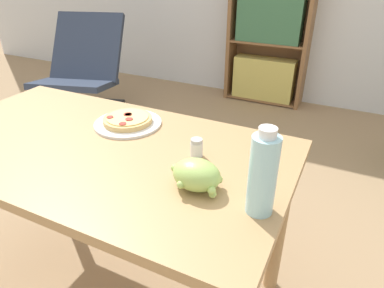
% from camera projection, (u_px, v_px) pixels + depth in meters
% --- Properties ---
extents(ground_plane, '(14.00, 14.00, 0.00)m').
position_uv_depth(ground_plane, '(102.00, 264.00, 1.67)').
color(ground_plane, '#9E7F5B').
extents(dining_table, '(1.36, 0.73, 0.73)m').
position_uv_depth(dining_table, '(101.00, 168.00, 1.26)').
color(dining_table, tan).
rests_on(dining_table, ground_plane).
extents(pizza_on_plate, '(0.26, 0.26, 0.04)m').
position_uv_depth(pizza_on_plate, '(128.00, 121.00, 1.35)').
color(pizza_on_plate, white).
rests_on(pizza_on_plate, dining_table).
extents(grape_bunch, '(0.15, 0.12, 0.09)m').
position_uv_depth(grape_bunch, '(197.00, 175.00, 0.97)').
color(grape_bunch, '#A8CC66').
rests_on(grape_bunch, dining_table).
extents(drink_bottle, '(0.07, 0.07, 0.24)m').
position_uv_depth(drink_bottle, '(263.00, 174.00, 0.84)').
color(drink_bottle, '#A3DBEA').
rests_on(drink_bottle, dining_table).
extents(salt_shaker, '(0.04, 0.04, 0.06)m').
position_uv_depth(salt_shaker, '(197.00, 148.00, 1.13)').
color(salt_shaker, white).
rests_on(salt_shaker, dining_table).
extents(lounge_chair_near, '(0.79, 0.91, 0.88)m').
position_uv_depth(lounge_chair_near, '(84.00, 87.00, 3.07)').
color(lounge_chair_near, black).
rests_on(lounge_chair_near, ground_plane).
extents(bookshelf, '(0.77, 0.25, 1.75)m').
position_uv_depth(bookshelf, '(271.00, 16.00, 3.18)').
color(bookshelf, brown).
rests_on(bookshelf, ground_plane).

